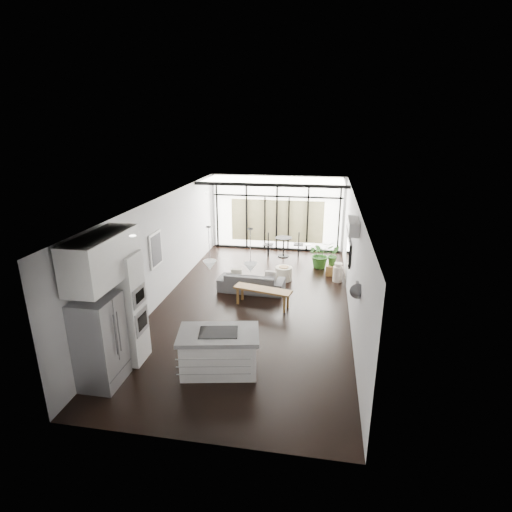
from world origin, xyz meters
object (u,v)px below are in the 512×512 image
(fridge, at_px, (100,342))
(sofa, at_px, (251,279))
(console_bench, at_px, (263,297))
(tv, at_px, (349,251))
(island, at_px, (219,352))
(pouf, at_px, (284,274))
(milk_can, at_px, (338,272))

(fridge, height_order, sofa, fridge)
(console_bench, relative_size, tv, 1.41)
(island, height_order, pouf, island)
(console_bench, height_order, pouf, console_bench)
(sofa, height_order, pouf, sofa)
(island, relative_size, pouf, 2.97)
(sofa, xyz_separation_m, pouf, (0.83, 1.01, -0.16))
(island, relative_size, console_bench, 1.00)
(fridge, xyz_separation_m, tv, (4.62, 4.85, 0.44))
(fridge, relative_size, tv, 1.57)
(island, relative_size, tv, 1.40)
(island, distance_m, fridge, 2.19)
(pouf, distance_m, tv, 2.30)
(island, relative_size, sofa, 0.82)
(island, xyz_separation_m, fridge, (-2.02, -0.72, 0.44))
(fridge, height_order, pouf, fridge)
(console_bench, height_order, tv, tv)
(island, height_order, console_bench, island)
(fridge, height_order, console_bench, fridge)
(island, xyz_separation_m, milk_can, (2.39, 5.12, -0.12))
(pouf, bearing_deg, console_bench, -100.53)
(console_bench, relative_size, pouf, 2.98)
(console_bench, bearing_deg, milk_can, 59.27)
(island, distance_m, sofa, 3.95)
(fridge, relative_size, milk_can, 2.89)
(island, height_order, sofa, island)
(milk_can, relative_size, tv, 0.54)
(pouf, xyz_separation_m, tv, (1.85, -0.83, 1.09))
(fridge, distance_m, pouf, 6.35)
(island, relative_size, milk_can, 2.59)
(pouf, bearing_deg, sofa, -129.56)
(fridge, distance_m, tv, 6.71)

